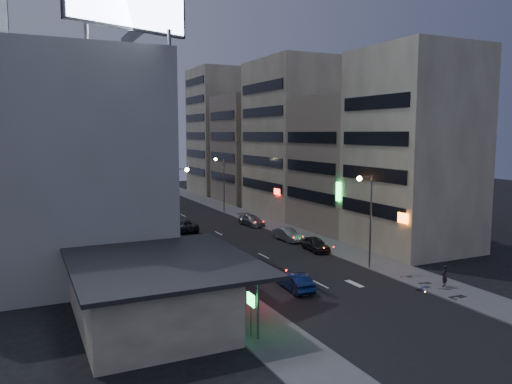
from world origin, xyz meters
TOP-DOWN VIEW (x-y plane):
  - ground at (0.00, 0.00)m, footprint 180.00×180.00m
  - sidewalk_left at (-8.00, 30.00)m, footprint 4.00×120.00m
  - sidewalk_right at (8.00, 30.00)m, footprint 4.00×120.00m
  - food_court at (-13.90, 2.00)m, footprint 11.00×13.00m
  - white_building at (-17.00, 20.00)m, footprint 14.00×24.00m
  - shophouse_near at (15.00, 10.50)m, footprint 10.00×11.00m
  - shophouse_mid at (15.50, 22.00)m, footprint 11.00×12.00m
  - shophouse_far at (15.00, 35.00)m, footprint 10.00×14.00m
  - far_left_a at (-15.50, 45.00)m, footprint 11.00×10.00m
  - far_left_b at (-16.00, 58.00)m, footprint 12.00×10.00m
  - far_right_a at (15.50, 50.00)m, footprint 11.00×12.00m
  - far_right_b at (16.00, 64.00)m, footprint 12.00×12.00m
  - street_lamp_right_near at (5.90, 6.00)m, footprint 1.60×0.44m
  - street_lamp_left at (-5.90, 22.00)m, footprint 1.60×0.44m
  - street_lamp_right_far at (5.90, 40.00)m, footprint 1.60×0.44m
  - parked_car_right_near at (5.60, 13.70)m, footprint 1.90×4.16m
  - parked_car_right_mid at (5.34, 18.98)m, footprint 1.77×4.23m
  - parked_car_left at (-3.30, 29.03)m, footprint 2.53×5.15m
  - parked_car_right_far at (5.60, 28.89)m, footprint 2.28×4.76m
  - road_car_blue at (-2.49, 3.62)m, footprint 1.75×4.22m
  - road_car_silver at (-4.07, 12.43)m, footprint 2.60×5.03m
  - person at (8.03, -0.78)m, footprint 0.72×0.63m
  - scooter_black_a at (7.60, -2.83)m, footprint 0.72×1.89m
  - scooter_silver_a at (8.03, -1.22)m, footprint 0.96×1.69m
  - scooter_blue at (6.88, -0.03)m, footprint 1.07×1.69m
  - scooter_black_b at (7.78, 0.54)m, footprint 0.82×1.73m
  - scooter_silver_b at (7.87, 2.69)m, footprint 1.04×1.79m

SIDE VIEW (x-z plane):
  - ground at x=0.00m, z-range 0.00..0.00m
  - sidewalk_left at x=-8.00m, z-range 0.00..0.12m
  - sidewalk_right at x=8.00m, z-range 0.00..0.12m
  - scooter_silver_a at x=8.03m, z-range 0.12..1.10m
  - scooter_blue at x=6.88m, z-range 0.12..1.10m
  - scooter_black_b at x=7.78m, z-range 0.12..1.13m
  - scooter_silver_b at x=7.87m, z-range 0.12..1.16m
  - parked_car_right_far at x=5.60m, z-range 0.00..1.34m
  - road_car_blue at x=-2.49m, z-range 0.00..1.36m
  - parked_car_right_mid at x=5.34m, z-range 0.00..1.36m
  - scooter_black_a at x=7.60m, z-range 0.12..1.26m
  - parked_car_right_near at x=5.60m, z-range 0.00..1.38m
  - road_car_silver at x=-4.07m, z-range 0.00..1.39m
  - parked_car_left at x=-3.30m, z-range 0.00..1.41m
  - person at x=8.03m, z-range 0.12..1.77m
  - food_court at x=-13.90m, z-range 0.05..3.92m
  - street_lamp_right_near at x=5.90m, z-range 1.35..9.37m
  - street_lamp_left at x=-5.90m, z-range 1.35..9.37m
  - street_lamp_right_far at x=5.90m, z-range 1.35..9.37m
  - far_left_b at x=-16.00m, z-range 0.00..15.00m
  - shophouse_mid at x=15.50m, z-range 0.00..16.00m
  - white_building at x=-17.00m, z-range 0.00..18.00m
  - far_right_a at x=15.50m, z-range 0.00..18.00m
  - shophouse_near at x=15.00m, z-range 0.00..20.00m
  - far_left_a at x=-15.50m, z-range 0.00..20.00m
  - shophouse_far at x=15.00m, z-range 0.00..22.00m
  - far_right_b at x=16.00m, z-range 0.00..24.00m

